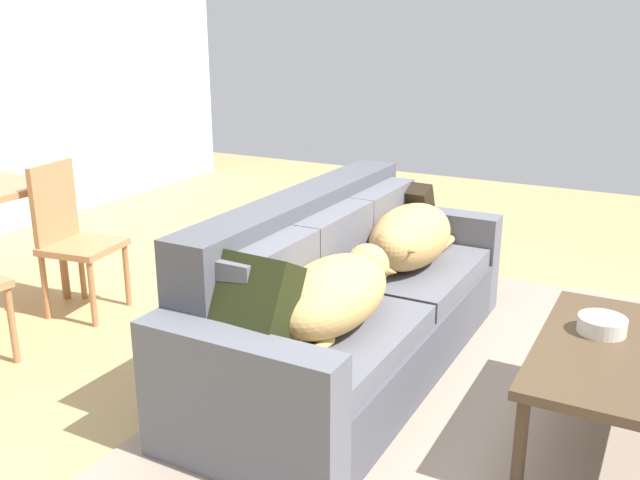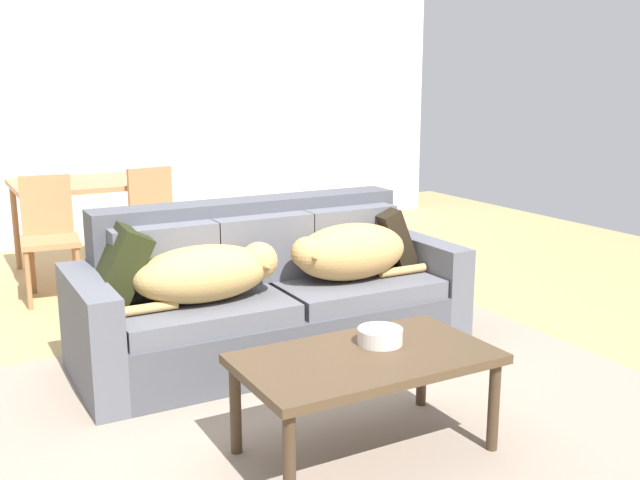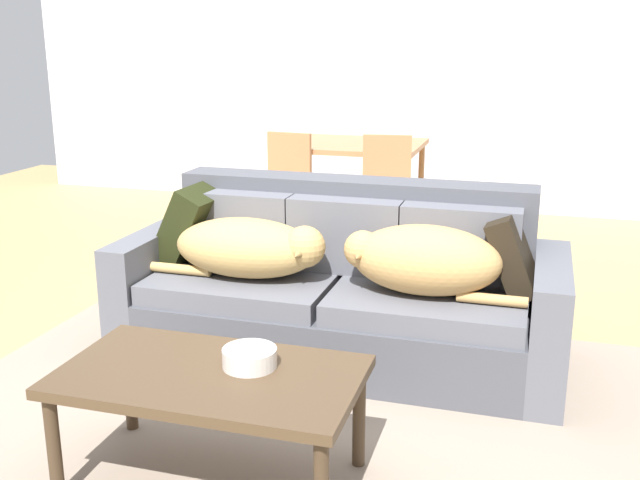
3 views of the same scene
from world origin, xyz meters
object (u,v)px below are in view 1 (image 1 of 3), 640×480
Objects in this scene: throw_pillow_by_left_arm at (239,308)px; coffee_table at (616,359)px; couch at (345,304)px; bowl_on_coffee_table at (602,325)px; dining_chair_near_right at (71,233)px; dog_on_left_cushion at (336,292)px; throw_pillow_by_right_arm at (402,213)px; dog_on_right_cushion at (410,237)px.

throw_pillow_by_left_arm reaches higher than coffee_table.
couch reaches higher than bowl_on_coffee_table.
throw_pillow_by_left_arm reaches higher than bowl_on_coffee_table.
bowl_on_coffee_table is at bearing -96.34° from dining_chair_near_right.
dog_on_left_cushion is at bearing -158.65° from couch.
throw_pillow_by_right_arm reaches higher than bowl_on_coffee_table.
coffee_table is 3.06m from dining_chair_near_right.
dog_on_left_cushion is 1.96m from dining_chair_near_right.
bowl_on_coffee_table is (-0.02, -1.22, 0.15)m from couch.
throw_pillow_by_left_arm reaches higher than throw_pillow_by_right_arm.
couch is at bearing 88.83° from bowl_on_coffee_table.
bowl_on_coffee_table is 0.22× the size of dining_chair_near_right.
couch is 5.23× the size of throw_pillow_by_left_arm.
couch reaches higher than coffee_table.
dog_on_right_cushion is 1.15m from bowl_on_coffee_table.
dog_on_left_cushion is 2.39× the size of throw_pillow_by_right_arm.
dining_chair_near_right is at bearing 119.62° from throw_pillow_by_right_arm.
throw_pillow_by_right_arm is at bearing -0.37° from throw_pillow_by_left_arm.
dog_on_right_cushion is 2.02m from dining_chair_near_right.
dog_on_right_cushion is 0.80× the size of coffee_table.
throw_pillow_by_right_arm is at bearing 2.86° from couch.
throw_pillow_by_right_arm is 1.96× the size of bowl_on_coffee_table.
dog_on_right_cushion reaches higher than bowl_on_coffee_table.
dog_on_right_cushion is 2.24× the size of throw_pillow_by_right_arm.
couch is 2.45× the size of dining_chair_near_right.
dog_on_right_cushion is at bearing -82.03° from dining_chair_near_right.
couch is at bearing -94.18° from dining_chair_near_right.
dog_on_left_cushion is 0.86× the size of coffee_table.
dog_on_left_cushion is 0.87m from dog_on_right_cushion.
throw_pillow_by_right_arm is at bearing 9.30° from dog_on_left_cushion.
throw_pillow_by_right_arm is at bearing 27.14° from dog_on_right_cushion.
coffee_table is (-1.00, -1.33, -0.20)m from throw_pillow_by_right_arm.
dining_chair_near_right reaches higher than couch.
dining_chair_near_right is at bearing 94.52° from couch.
dog_on_left_cushion is at bearing 179.84° from dog_on_right_cushion.
throw_pillow_by_left_arm is at bearing 179.63° from throw_pillow_by_right_arm.
couch is 5.76× the size of throw_pillow_by_right_arm.
dog_on_right_cushion reaches higher than dog_on_left_cushion.
throw_pillow_by_left_arm is 1.10× the size of throw_pillow_by_right_arm.
bowl_on_coffee_table is (-0.46, -1.04, -0.11)m from dog_on_right_cushion.
coffee_table is at bearing -147.38° from bowl_on_coffee_table.
dog_on_left_cushion is 4.67× the size of bowl_on_coffee_table.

